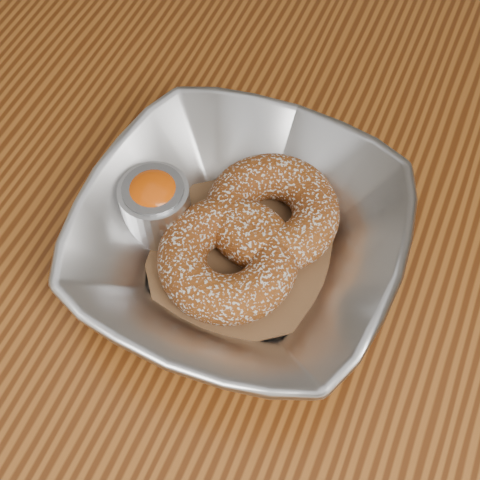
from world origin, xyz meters
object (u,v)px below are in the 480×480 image
at_px(donut_back, 272,212).
at_px(donut_front, 228,259).
at_px(ramekin, 156,204).
at_px(serving_bowl, 240,241).
at_px(table, 202,302).

bearing_deg(donut_back, donut_front, -105.85).
height_order(donut_front, ramekin, ramekin).
bearing_deg(donut_back, ramekin, -158.57).
bearing_deg(donut_front, serving_bowl, 82.56).
relative_size(table, donut_front, 11.55).
height_order(donut_back, donut_front, same).
distance_m(serving_bowl, ramekin, 0.07).
bearing_deg(serving_bowl, donut_front, -97.44).
bearing_deg(donut_back, serving_bowl, -109.92).
xyz_separation_m(serving_bowl, donut_back, (0.01, 0.03, -0.00)).
relative_size(serving_bowl, donut_front, 2.29).
distance_m(serving_bowl, donut_back, 0.04).
relative_size(donut_back, ramekin, 1.94).
bearing_deg(ramekin, donut_back, 21.43).
height_order(serving_bowl, donut_back, serving_bowl).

